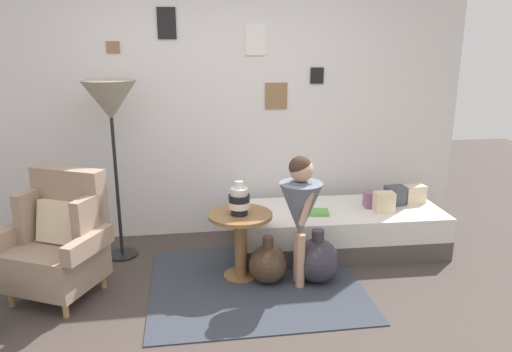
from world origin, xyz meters
The scene contains 16 objects.
ground_plane centered at (0.00, 0.00, 0.00)m, with size 12.00×12.00×0.00m, color #423833.
gallery_wall centered at (0.00, 1.95, 1.30)m, with size 4.80×0.12×2.60m.
rug centered at (0.11, 0.72, 0.01)m, with size 1.68×1.47×0.01m, color #333842.
armchair centered at (-1.39, 0.81, 0.44)m, with size 0.90×0.81×0.97m.
daybed centered at (0.98, 1.30, 0.20)m, with size 1.92×0.85×0.40m.
pillow_head centered at (1.75, 1.37, 0.49)m, with size 0.20×0.12×0.17m, color beige.
pillow_mid centered at (1.54, 1.33, 0.49)m, with size 0.18×0.12×0.19m, color #474C56.
pillow_back centered at (1.36, 1.16, 0.49)m, with size 0.18×0.12×0.19m, color beige.
pillow_extra centered at (1.32, 1.31, 0.47)m, with size 0.18×0.12×0.15m, color gray.
side_table centered at (0.01, 0.87, 0.39)m, with size 0.52×0.52×0.56m.
vase_striped centered at (0.00, 0.86, 0.68)m, with size 0.17×0.17×0.28m.
floor_lamp centered at (-1.02, 1.44, 1.39)m, with size 0.46×0.46×1.59m.
person_child centered at (0.46, 0.67, 0.68)m, with size 0.34×0.34×1.07m.
book_on_daybed centered at (0.74, 1.20, 0.42)m, with size 0.22×0.16×0.03m, color #62A84D.
demijohn_near centered at (0.22, 0.75, 0.16)m, with size 0.31×0.31×0.40m.
demijohn_far centered at (0.62, 0.70, 0.19)m, with size 0.36×0.36×0.45m.
Camera 1 is at (-0.40, -2.79, 1.91)m, focal length 33.88 mm.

